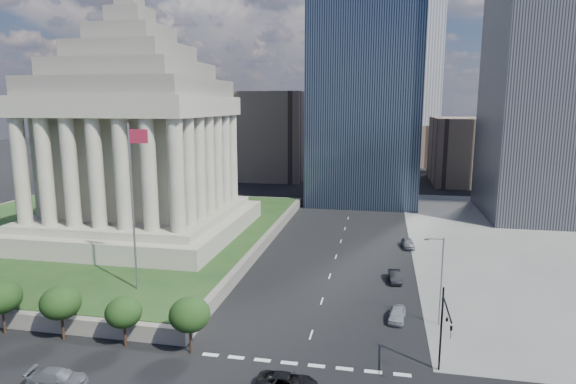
% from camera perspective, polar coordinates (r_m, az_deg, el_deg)
% --- Properties ---
extents(ground, '(500.00, 500.00, 0.00)m').
position_cam_1_polar(ground, '(129.29, 7.98, -0.46)').
color(ground, black).
rests_on(ground, ground).
extents(plaza_terrace, '(66.00, 70.00, 1.80)m').
position_cam_1_polar(plaza_terrace, '(95.50, -22.14, -4.44)').
color(plaza_terrace, '#5E5851').
rests_on(plaza_terrace, ground).
extents(plaza_lawn, '(64.00, 68.00, 0.10)m').
position_cam_1_polar(plaza_lawn, '(95.28, -22.18, -3.88)').
color(plaza_lawn, '#1B3A18').
rests_on(plaza_lawn, plaza_terrace).
extents(war_memorial, '(34.00, 34.00, 39.00)m').
position_cam_1_polar(war_memorial, '(85.28, -17.57, 8.12)').
color(war_memorial, gray).
rests_on(war_memorial, plaza_lawn).
extents(flagpole, '(2.52, 0.24, 20.00)m').
position_cam_1_polar(flagpole, '(59.35, -17.85, -0.72)').
color(flagpole, slate).
rests_on(flagpole, plaza_lawn).
extents(midrise_glass, '(26.00, 26.00, 60.00)m').
position_cam_1_polar(midrise_glass, '(122.11, 9.16, 13.03)').
color(midrise_glass, black).
rests_on(midrise_glass, ground).
extents(building_filler_ne, '(20.00, 30.00, 20.00)m').
position_cam_1_polar(building_filler_ne, '(159.50, 20.30, 4.66)').
color(building_filler_ne, brown).
rests_on(building_filler_ne, ground).
extents(building_filler_nw, '(24.00, 30.00, 28.00)m').
position_cam_1_polar(building_filler_nw, '(161.43, -2.03, 6.78)').
color(building_filler_nw, brown).
rests_on(building_filler_nw, ground).
extents(traffic_signal_ne, '(0.30, 5.74, 8.00)m').
position_cam_1_polar(traffic_signal_ne, '(45.05, 18.04, -14.78)').
color(traffic_signal_ne, black).
rests_on(traffic_signal_ne, ground).
extents(street_lamp_north, '(2.13, 0.22, 10.00)m').
position_cam_1_polar(street_lamp_north, '(55.40, 17.57, -9.48)').
color(street_lamp_north, slate).
rests_on(street_lamp_north, ground).
extents(pickup_truck, '(5.25, 2.42, 1.46)m').
position_cam_1_polar(pickup_truck, '(43.90, -0.09, -21.65)').
color(pickup_truck, black).
rests_on(pickup_truck, ground).
extents(suv_grey, '(5.35, 2.62, 1.50)m').
position_cam_1_polar(suv_grey, '(48.69, -25.65, -19.26)').
color(suv_grey, '#5C5E64').
rests_on(suv_grey, ground).
extents(parked_sedan_near, '(2.25, 4.53, 1.48)m').
position_cam_1_polar(parked_sedan_near, '(57.18, 12.81, -13.93)').
color(parked_sedan_near, '#9FA3A7').
rests_on(parked_sedan_near, ground).
extents(parked_sedan_mid, '(4.55, 1.94, 1.46)m').
position_cam_1_polar(parked_sedan_mid, '(68.63, 12.55, -9.73)').
color(parked_sedan_mid, black).
rests_on(parked_sedan_mid, ground).
extents(parked_sedan_far, '(4.82, 2.34, 1.59)m').
position_cam_1_polar(parked_sedan_far, '(84.62, 14.02, -5.89)').
color(parked_sedan_far, slate).
rests_on(parked_sedan_far, ground).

